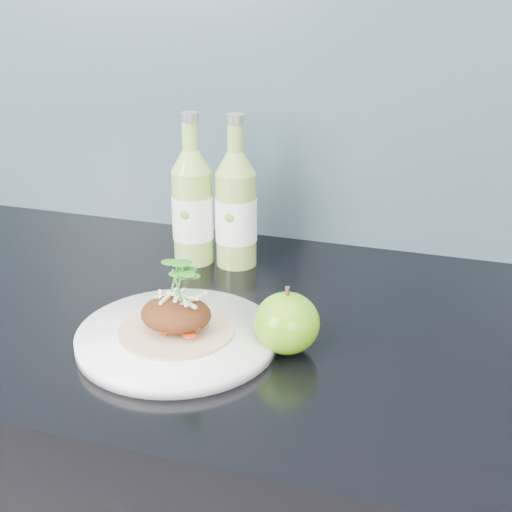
# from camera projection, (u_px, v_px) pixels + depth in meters

# --- Properties ---
(subway_backsplash) EXTENTS (4.00, 0.02, 0.70)m
(subway_backsplash) POSITION_uv_depth(u_px,v_px,m) (280.00, 15.00, 1.06)
(subway_backsplash) COLOR #668CA1
(subway_backsplash) RESTS_ON kitchen_counter
(dinner_plate) EXTENTS (0.28, 0.28, 0.02)m
(dinner_plate) POSITION_uv_depth(u_px,v_px,m) (177.00, 337.00, 0.85)
(dinner_plate) COLOR white
(dinner_plate) RESTS_ON kitchen_counter
(pork_taco) EXTENTS (0.14, 0.14, 0.09)m
(pork_taco) POSITION_uv_depth(u_px,v_px,m) (176.00, 311.00, 0.84)
(pork_taco) COLOR tan
(pork_taco) RESTS_ON dinner_plate
(green_apple) EXTENTS (0.08, 0.08, 0.08)m
(green_apple) POSITION_uv_depth(u_px,v_px,m) (287.00, 323.00, 0.82)
(green_apple) COLOR #43800E
(green_apple) RESTS_ON kitchen_counter
(cider_bottle_left) EXTENTS (0.08, 0.08, 0.23)m
(cider_bottle_left) POSITION_uv_depth(u_px,v_px,m) (193.00, 207.00, 1.06)
(cider_bottle_left) COLOR #8EB94D
(cider_bottle_left) RESTS_ON kitchen_counter
(cider_bottle_right) EXTENTS (0.06, 0.06, 0.23)m
(cider_bottle_right) POSITION_uv_depth(u_px,v_px,m) (236.00, 210.00, 1.05)
(cider_bottle_right) COLOR #85A946
(cider_bottle_right) RESTS_ON kitchen_counter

